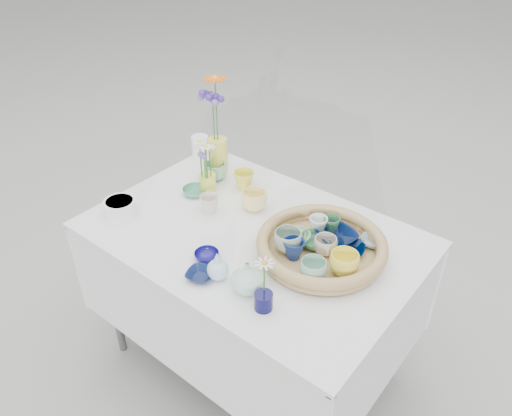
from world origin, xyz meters
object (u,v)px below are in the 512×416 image
Objects in this scene: wicker_tray at (321,247)px; display_table at (253,361)px; bud_vase_seafoam at (247,277)px; tall_vase_yellow at (218,156)px.

display_table is at bearing -169.88° from wicker_tray.
tall_vase_yellow reaches higher than bud_vase_seafoam.
display_table is at bearing -32.32° from tall_vase_yellow.
wicker_tray is (0.28, 0.05, 0.80)m from display_table.
display_table is 0.88m from bud_vase_seafoam.
tall_vase_yellow is at bearing 147.68° from display_table.
display_table is 0.98m from tall_vase_yellow.
tall_vase_yellow is (-0.42, 0.27, 0.85)m from display_table.
display_table is 7.55× the size of tall_vase_yellow.
wicker_tray is 2.84× the size of tall_vase_yellow.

